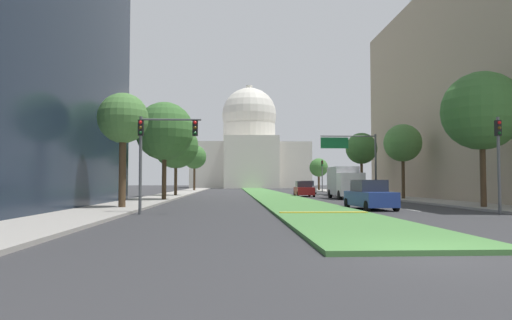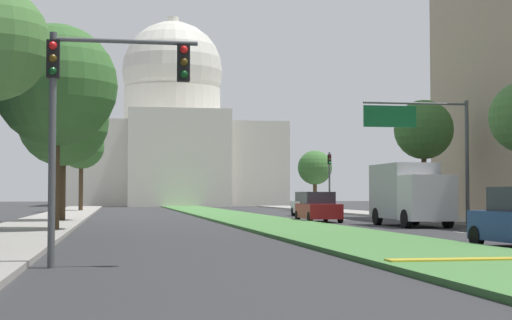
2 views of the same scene
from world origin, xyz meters
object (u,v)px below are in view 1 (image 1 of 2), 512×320
traffic_light_near_left (157,143)px  street_tree_left_near (123,120)px  traffic_light_far_right (322,171)px  sedan_lead_stopped (370,196)px  overhead_guide_sign (355,152)px  street_tree_left_distant (194,157)px  street_tree_right_far (361,149)px  traffic_light_near_right (499,152)px  street_tree_left_far (176,146)px  street_tree_right_mid (403,143)px  sedan_midblock (304,189)px  street_tree_left_mid (165,131)px  street_tree_right_near (482,111)px  capitol_building (249,151)px  sedan_distant (307,188)px  street_tree_right_distant (319,168)px  box_truck_delivery (345,182)px

traffic_light_near_left → street_tree_left_near: (-2.83, 4.41, 1.83)m
traffic_light_far_right → sedan_lead_stopped: traffic_light_far_right is taller
overhead_guide_sign → street_tree_left_distant: bearing=117.4°
street_tree_left_near → street_tree_right_far: size_ratio=0.97×
traffic_light_near_right → street_tree_left_far: 36.16m
street_tree_left_distant → street_tree_right_far: bearing=-52.5°
traffic_light_near_left → street_tree_right_mid: street_tree_right_mid is taller
street_tree_left_near → sedan_midblock: (15.06, 23.25, -4.80)m
sedan_lead_stopped → street_tree_left_distant: bearing=105.9°
traffic_light_far_right → street_tree_left_mid: street_tree_left_mid is taller
overhead_guide_sign → street_tree_right_near: street_tree_right_near is taller
capitol_building → street_tree_left_near: (-11.54, -98.10, -4.53)m
street_tree_left_far → sedan_distant: street_tree_left_far is taller
overhead_guide_sign → traffic_light_near_left: bearing=-128.1°
street_tree_right_distant → box_truck_delivery: street_tree_right_distant is taller
street_tree_left_far → sedan_midblock: size_ratio=1.79×
street_tree_left_mid → box_truck_delivery: size_ratio=1.38×
sedan_midblock → traffic_light_near_left: bearing=-113.8°
capitol_building → traffic_light_far_right: bearing=-80.2°
overhead_guide_sign → street_tree_right_near: size_ratio=0.75×
traffic_light_near_right → street_tree_left_distant: street_tree_left_distant is taller
capitol_building → street_tree_right_distant: 45.28m
street_tree_left_near → street_tree_left_distant: (0.05, 53.17, 0.46)m
street_tree_right_distant → sedan_midblock: street_tree_right_distant is taller
traffic_light_near_right → street_tree_left_near: 21.85m
traffic_light_near_right → sedan_distant: (-3.61, 40.70, -2.47)m
traffic_light_near_right → street_tree_left_distant: size_ratio=0.63×
sedan_midblock → street_tree_left_mid: bearing=-141.8°
sedan_midblock → sedan_distant: bearing=78.8°
capitol_building → sedan_distant: size_ratio=6.80×
box_truck_delivery → street_tree_right_far: bearing=63.5°
traffic_light_near_right → traffic_light_far_right: 48.16m
street_tree_right_mid → street_tree_right_far: (-0.75, 11.19, 0.28)m
capitol_building → street_tree_right_distant: bearing=-75.5°
street_tree_right_near → street_tree_left_mid: bearing=149.5°
street_tree_left_distant → sedan_lead_stopped: 56.41m
traffic_light_far_right → sedan_distant: traffic_light_far_right is taller
traffic_light_near_left → street_tree_left_mid: bearing=97.0°
traffic_light_near_left → sedan_lead_stopped: (12.56, 3.55, -2.94)m
street_tree_left_distant → sedan_distant: bearing=-45.5°
capitol_building → street_tree_right_distant: capitol_building is taller
street_tree_right_far → street_tree_right_near: bearing=-88.8°
overhead_guide_sign → street_tree_right_far: street_tree_right_far is taller
street_tree_left_distant → sedan_midblock: size_ratio=1.75×
traffic_light_near_right → street_tree_right_mid: street_tree_right_mid is taller
overhead_guide_sign → sedan_midblock: size_ratio=1.38×
overhead_guide_sign → sedan_lead_stopped: overhead_guide_sign is taller
street_tree_left_mid → sedan_midblock: street_tree_left_mid is taller
street_tree_right_near → street_tree_right_mid: size_ratio=1.22×
overhead_guide_sign → street_tree_left_mid: 18.91m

